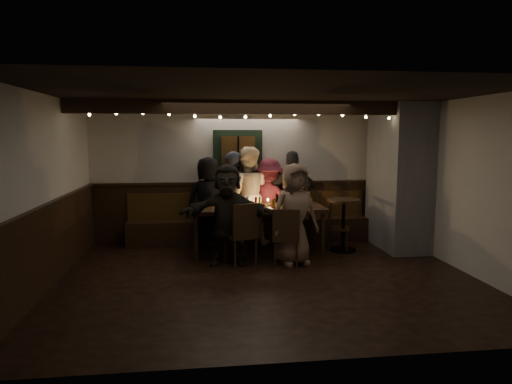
{
  "coord_description": "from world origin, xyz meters",
  "views": [
    {
      "loc": [
        -0.95,
        -6.34,
        2.05
      ],
      "look_at": [
        0.05,
        1.6,
        1.05
      ],
      "focal_mm": 32.0,
      "sensor_mm": 36.0,
      "label": 1
    }
  ],
  "objects": [
    {
      "name": "person_g",
      "position": [
        0.54,
        0.65,
        0.81
      ],
      "size": [
        0.9,
        0.7,
        1.61
      ],
      "primitive_type": "imported",
      "rotation": [
        0.0,
        0.0,
        0.27
      ],
      "color": "#846654",
      "rests_on": "ground"
    },
    {
      "name": "person_d",
      "position": [
        0.37,
        2.14,
        0.8
      ],
      "size": [
        1.19,
        0.95,
        1.61
      ],
      "primitive_type": "imported",
      "rotation": [
        0.0,
        0.0,
        2.74
      ],
      "color": "maroon",
      "rests_on": "ground"
    },
    {
      "name": "person_c",
      "position": [
        -0.05,
        2.12,
        0.92
      ],
      "size": [
        1.01,
        0.85,
        1.84
      ],
      "primitive_type": "imported",
      "rotation": [
        0.0,
        0.0,
        2.95
      ],
      "color": "beige",
      "rests_on": "ground"
    },
    {
      "name": "chair_near_right",
      "position": [
        0.39,
        0.52,
        0.52
      ],
      "size": [
        0.5,
        0.5,
        0.92
      ],
      "color": "black",
      "rests_on": "ground"
    },
    {
      "name": "person_b",
      "position": [
        -0.34,
        2.17,
        0.88
      ],
      "size": [
        0.71,
        0.54,
        1.75
      ],
      "primitive_type": "imported",
      "rotation": [
        0.0,
        0.0,
        3.34
      ],
      "color": "#262836",
      "rests_on": "ground"
    },
    {
      "name": "chair_end",
      "position": [
        1.46,
        1.48,
        0.47
      ],
      "size": [
        0.48,
        0.48,
        0.83
      ],
      "color": "black",
      "rests_on": "ground"
    },
    {
      "name": "person_f",
      "position": [
        -0.51,
        0.74,
        0.8
      ],
      "size": [
        1.53,
        0.64,
        1.61
      ],
      "primitive_type": "imported",
      "rotation": [
        0.0,
        0.0,
        -0.12
      ],
      "color": "black",
      "rests_on": "ground"
    },
    {
      "name": "chair_near_left",
      "position": [
        -0.28,
        0.63,
        0.56
      ],
      "size": [
        0.59,
        0.59,
        1.0
      ],
      "color": "black",
      "rests_on": "ground"
    },
    {
      "name": "person_e",
      "position": [
        0.82,
        2.1,
        0.88
      ],
      "size": [
        1.06,
        0.52,
        1.76
      ],
      "primitive_type": "imported",
      "rotation": [
        0.0,
        0.0,
        3.05
      ],
      "color": "#252528",
      "rests_on": "ground"
    },
    {
      "name": "room",
      "position": [
        1.07,
        1.42,
        1.07
      ],
      "size": [
        6.02,
        5.01,
        2.62
      ],
      "color": "black",
      "rests_on": "ground"
    },
    {
      "name": "dining_table",
      "position": [
        0.05,
        1.4,
        0.75
      ],
      "size": [
        2.3,
        0.99,
        1.0
      ],
      "color": "black",
      "rests_on": "ground"
    },
    {
      "name": "high_top",
      "position": [
        1.59,
        1.37,
        0.59
      ],
      "size": [
        0.58,
        0.58,
        0.93
      ],
      "color": "black",
      "rests_on": "ground"
    },
    {
      "name": "person_a",
      "position": [
        -0.78,
        2.13,
        0.83
      ],
      "size": [
        0.9,
        0.69,
        1.65
      ],
      "primitive_type": "imported",
      "rotation": [
        0.0,
        0.0,
        3.36
      ],
      "color": "black",
      "rests_on": "ground"
    }
  ]
}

